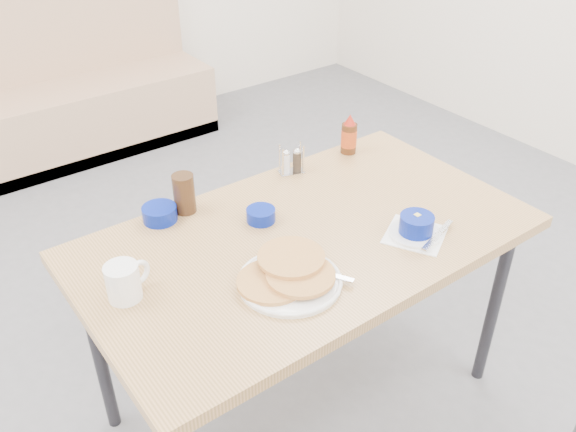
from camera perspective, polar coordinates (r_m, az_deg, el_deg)
booth_bench at (r=4.15m, az=-20.81°, el=10.11°), size 1.90×0.56×1.22m
dining_table at (r=1.93m, az=1.74°, el=-3.17°), size 1.40×0.80×0.76m
pancake_plate at (r=1.69m, az=0.09°, el=-5.63°), size 0.29×0.29×0.05m
coffee_mug at (r=1.68m, az=-15.06°, el=-5.89°), size 0.13×0.09×0.10m
grits_setting at (r=1.91m, az=11.92°, el=-1.03°), size 0.25×0.23×0.07m
creamer_bowl at (r=1.98m, az=-11.92°, el=0.21°), size 0.11×0.11×0.05m
butter_bowl at (r=1.94m, az=-2.55°, el=0.09°), size 0.09×0.09×0.04m
amber_tumbler at (r=1.99m, az=-9.70°, el=2.09°), size 0.08×0.08×0.13m
condiment_caddy at (r=2.20m, az=0.32°, el=4.99°), size 0.10×0.08×0.11m
syrup_bottle at (r=2.34m, az=5.73°, el=7.45°), size 0.06×0.06×0.16m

